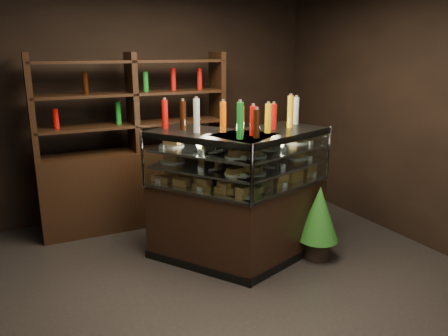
{
  "coord_description": "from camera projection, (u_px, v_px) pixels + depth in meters",
  "views": [
    {
      "loc": [
        -1.37,
        -2.81,
        2.02
      ],
      "look_at": [
        0.4,
        0.64,
        0.97
      ],
      "focal_mm": 35.0,
      "sensor_mm": 36.0,
      "label": 1
    }
  ],
  "objects": [
    {
      "name": "room_shell",
      "position": [
        215.0,
        62.0,
        3.03
      ],
      "size": [
        5.02,
        5.02,
        3.01
      ],
      "color": "black",
      "rests_on": "ground"
    },
    {
      "name": "ground",
      "position": [
        216.0,
        307.0,
        3.54
      ],
      "size": [
        5.0,
        5.0,
        0.0
      ],
      "primitive_type": "plane",
      "color": "black",
      "rests_on": "ground"
    },
    {
      "name": "back_shelving",
      "position": [
        136.0,
        174.0,
        5.13
      ],
      "size": [
        2.18,
        0.48,
        2.0
      ],
      "rotation": [
        0.0,
        0.0,
        -0.03
      ],
      "color": "black",
      "rests_on": "ground"
    },
    {
      "name": "bottles_top",
      "position": [
        241.0,
        116.0,
        4.02
      ],
      "size": [
        1.32,
        0.87,
        0.3
      ],
      "color": "#147223",
      "rests_on": "display_case"
    },
    {
      "name": "display_case",
      "position": [
        240.0,
        217.0,
        4.27
      ],
      "size": [
        1.76,
        1.32,
        1.3
      ],
      "rotation": [
        0.0,
        0.0,
        -0.34
      ],
      "color": "black",
      "rests_on": "ground"
    },
    {
      "name": "potted_conifer",
      "position": [
        319.0,
        212.0,
        4.27
      ],
      "size": [
        0.4,
        0.4,
        0.85
      ],
      "rotation": [
        0.0,
        0.0,
        0.14
      ],
      "color": "black",
      "rests_on": "ground"
    },
    {
      "name": "food_display",
      "position": [
        240.0,
        164.0,
        4.13
      ],
      "size": [
        1.48,
        1.01,
        0.41
      ],
      "color": "gold",
      "rests_on": "display_case"
    }
  ]
}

